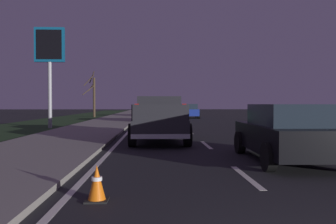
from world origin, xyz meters
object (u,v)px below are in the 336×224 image
(sedan_blue, at_px, (189,111))
(traffic_cone_near, at_px, (97,183))
(sedan_red, at_px, (156,110))
(gas_price_sign, at_px, (50,53))
(sedan_black, at_px, (286,132))
(sedan_green, at_px, (158,113))
(bare_tree_far, at_px, (94,95))
(pickup_truck, at_px, (159,119))

(sedan_blue, bearing_deg, traffic_cone_near, 171.83)
(sedan_red, distance_m, gas_price_sign, 20.75)
(sedan_black, height_order, gas_price_sign, gas_price_sign)
(sedan_green, xyz_separation_m, traffic_cone_near, (-23.48, 1.22, -0.50))
(sedan_blue, relative_size, bare_tree_far, 0.82)
(sedan_red, relative_size, sedan_blue, 1.00)
(pickup_truck, height_order, sedan_green, pickup_truck)
(sedan_blue, bearing_deg, sedan_red, 43.62)
(sedan_black, distance_m, traffic_cone_near, 5.81)
(pickup_truck, relative_size, sedan_green, 1.23)
(sedan_red, height_order, traffic_cone_near, sedan_red)
(sedan_green, bearing_deg, bare_tree_far, 30.95)
(sedan_green, height_order, traffic_cone_near, sedan_green)
(sedan_blue, relative_size, traffic_cone_near, 7.66)
(sedan_black, bearing_deg, bare_tree_far, 18.36)
(sedan_blue, distance_m, traffic_cone_near, 32.89)
(sedan_green, bearing_deg, traffic_cone_near, 177.03)
(gas_price_sign, height_order, bare_tree_far, gas_price_sign)
(gas_price_sign, bearing_deg, bare_tree_far, 1.40)
(pickup_truck, distance_m, sedan_green, 14.24)
(bare_tree_far, bearing_deg, pickup_truck, -164.59)
(sedan_black, bearing_deg, traffic_cone_near, 129.75)
(pickup_truck, relative_size, traffic_cone_near, 9.35)
(sedan_black, relative_size, bare_tree_far, 0.82)
(pickup_truck, xyz_separation_m, traffic_cone_near, (-9.24, 1.11, -0.63))
(pickup_truck, relative_size, bare_tree_far, 1.01)
(sedan_black, relative_size, sedan_green, 1.01)
(sedan_green, distance_m, gas_price_sign, 10.24)
(pickup_truck, bearing_deg, gas_price_sign, 40.94)
(traffic_cone_near, bearing_deg, sedan_green, -2.97)
(bare_tree_far, xyz_separation_m, traffic_cone_near, (-35.92, -6.25, -2.26))
(sedan_black, distance_m, gas_price_sign, 17.40)
(sedan_blue, distance_m, sedan_green, 9.71)
(sedan_black, relative_size, traffic_cone_near, 7.65)
(pickup_truck, xyz_separation_m, bare_tree_far, (26.69, 7.36, 1.64))
(sedan_green, relative_size, gas_price_sign, 0.69)
(gas_price_sign, distance_m, bare_tree_far, 18.88)
(sedan_blue, xyz_separation_m, bare_tree_far, (3.37, 10.92, 1.76))
(bare_tree_far, height_order, traffic_cone_near, bare_tree_far)
(sedan_red, xyz_separation_m, sedan_black, (-32.67, -3.41, 0.00))
(sedan_red, xyz_separation_m, gas_price_sign, (-19.18, 6.82, 4.01))
(traffic_cone_near, bearing_deg, sedan_blue, -8.17)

